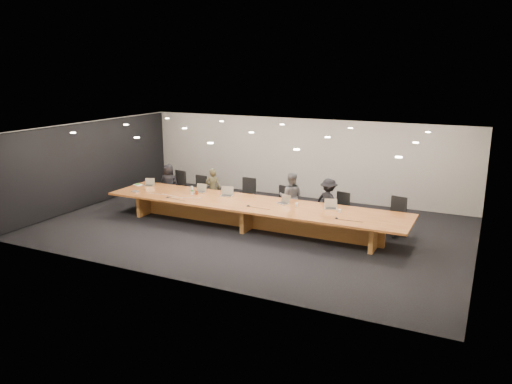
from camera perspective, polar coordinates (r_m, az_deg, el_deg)
ground at (r=14.51m, az=-0.52°, el=-4.09°), size 12.00×12.00×0.00m
back_wall at (r=17.74m, az=5.22°, el=3.88°), size 12.00×0.02×2.80m
left_wall_panel at (r=17.55m, az=-18.22°, el=3.02°), size 0.08×7.84×2.74m
conference_table at (r=14.36m, az=-0.52°, el=-2.12°), size 9.00×1.80×0.75m
chair_far_left at (r=17.17m, az=-9.11°, el=0.56°), size 0.69×0.69×1.13m
chair_left at (r=16.65m, az=-6.70°, el=0.08°), size 0.60×0.60×1.05m
chair_mid_left at (r=15.86m, az=-1.11°, el=-0.40°), size 0.59×0.59×1.12m
chair_mid_right at (r=15.27m, az=2.74°, el=-1.19°), size 0.66×0.66×1.02m
chair_right at (r=14.77m, az=9.55°, el=-1.95°), size 0.60×0.60×1.00m
chair_far_right at (r=14.29m, az=15.60°, el=-2.67°), size 0.65×0.65×1.07m
person_a at (r=17.24m, az=-9.91°, el=0.96°), size 0.76×0.62×1.34m
person_b at (r=16.34m, az=-4.94°, el=0.38°), size 0.57×0.48×1.34m
person_c at (r=15.03m, az=4.00°, el=-0.56°), size 0.84×0.73×1.47m
person_d at (r=14.75m, az=8.27°, el=-1.13°), size 1.02×0.79×1.39m
laptop_a at (r=16.68m, az=-12.15°, el=1.11°), size 0.37×0.32×0.25m
laptop_b at (r=15.57m, az=-6.41°, el=0.44°), size 0.35×0.27×0.26m
laptop_c at (r=15.01m, az=-3.40°, el=0.06°), size 0.43×0.36×0.29m
laptop_d at (r=14.18m, az=3.10°, el=-0.84°), size 0.39×0.34×0.26m
laptop_e at (r=13.79m, az=8.56°, el=-1.39°), size 0.41×0.35×0.27m
water_bottle at (r=15.33m, az=-7.33°, el=0.17°), size 0.09×0.09×0.24m
amber_mug at (r=15.34m, az=-6.80°, el=-0.06°), size 0.09×0.09×0.11m
paper_cup_near at (r=13.95m, az=4.66°, el=-1.46°), size 0.10×0.10×0.10m
paper_cup_far at (r=13.52m, az=9.54°, el=-2.15°), size 0.10×0.10×0.09m
notepad at (r=16.90m, az=-13.31°, el=0.81°), size 0.34×0.31×0.02m
lime_gadget at (r=16.89m, az=-13.34°, el=0.88°), size 0.16×0.10×0.02m
av_box at (r=15.98m, az=-13.64°, el=0.07°), size 0.23×0.18×0.03m
mic_left at (r=15.07m, az=-10.06°, el=-0.59°), size 0.13×0.13×0.03m
mic_center at (r=13.95m, az=-0.89°, el=-1.57°), size 0.16×0.16×0.03m
mic_right at (r=12.99m, az=9.19°, el=-2.94°), size 0.14×0.14×0.03m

